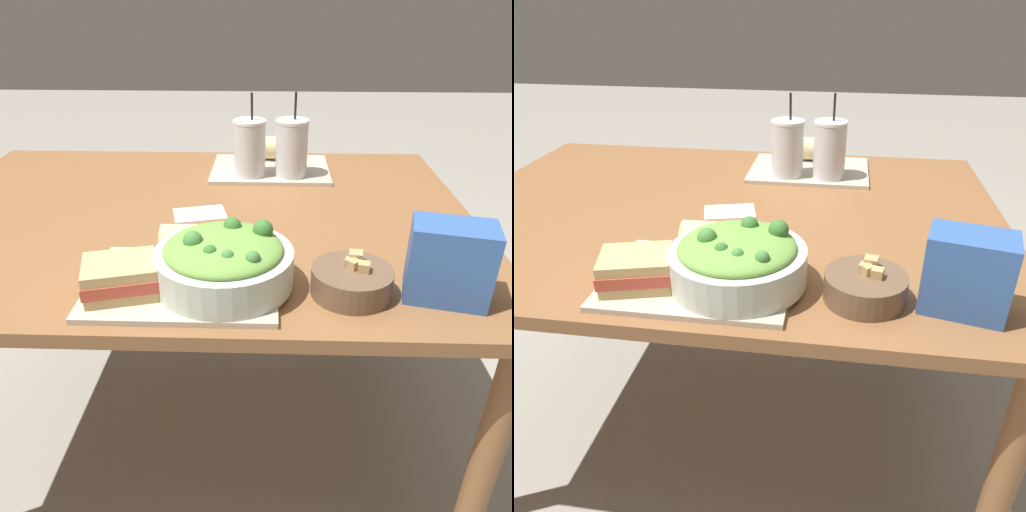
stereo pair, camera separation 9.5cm
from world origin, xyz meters
TOP-DOWN VIEW (x-y plane):
  - ground_plane at (0.00, 0.00)m, footprint 12.00×12.00m
  - dining_table at (0.00, 0.00)m, footprint 1.45×1.06m
  - tray_near at (0.04, -0.37)m, footprint 0.37×0.27m
  - tray_far at (0.20, 0.33)m, footprint 0.37×0.27m
  - salad_bowl at (0.12, -0.37)m, footprint 0.27×0.27m
  - soup_bowl at (0.36, -0.38)m, footprint 0.15×0.15m
  - sandwich_near at (-0.07, -0.41)m, footprint 0.16×0.14m
  - baguette_near at (0.05, -0.27)m, footprint 0.13×0.08m
  - baguette_far at (0.17, 0.43)m, footprint 0.13×0.09m
  - drink_cup_dark at (0.14, 0.26)m, footprint 0.10×0.10m
  - drink_cup_red at (0.27, 0.26)m, footprint 0.10×0.10m
  - chip_bag at (0.54, -0.39)m, footprint 0.16×0.13m
  - napkin_folded at (0.02, -0.02)m, footprint 0.15×0.12m

SIDE VIEW (x-z plane):
  - ground_plane at x=0.00m, z-range 0.00..0.00m
  - dining_table at x=0.00m, z-range 0.30..1.06m
  - napkin_folded at x=0.02m, z-range 0.76..0.77m
  - tray_near at x=0.04m, z-range 0.76..0.78m
  - tray_far at x=0.20m, z-range 0.76..0.78m
  - soup_bowl at x=0.36m, z-range 0.76..0.83m
  - sandwich_near at x=-0.07m, z-range 0.78..0.84m
  - baguette_far at x=0.17m, z-range 0.78..0.85m
  - baguette_near at x=0.05m, z-range 0.78..0.85m
  - salad_bowl at x=0.12m, z-range 0.77..0.88m
  - chip_bag at x=0.54m, z-range 0.76..0.92m
  - drink_cup_dark at x=0.14m, z-range 0.73..0.98m
  - drink_cup_red at x=0.27m, z-range 0.73..0.98m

